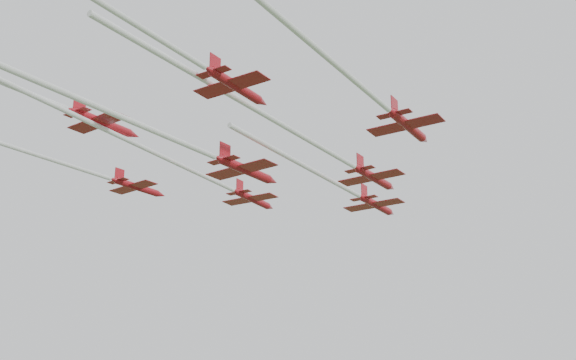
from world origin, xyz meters
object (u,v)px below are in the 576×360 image
Objects in this scene: jet_lead at (350,191)px; jet_row4_left at (6,84)px; jet_row2_left at (175,162)px; jet_row4_right at (175,49)px; jet_row2_right at (323,148)px; jet_row3_mid at (162,134)px; jet_row3_left at (79,168)px; jet_row3_right at (369,93)px.

jet_lead is 54.08m from jet_row4_left.
jet_row2_left is 31.52m from jet_row4_right.
jet_row2_left is at bearing -114.77° from jet_lead.
jet_lead reaches higher than jet_row4_right.
jet_row3_mid is (-8.68, -18.88, -1.89)m from jet_row2_right.
jet_row3_left is (-29.15, -15.84, -0.45)m from jet_row2_right.
jet_row4_left is (2.20, -25.83, 0.89)m from jet_row2_left.
jet_lead is 0.67× the size of jet_row2_left.
jet_row2_right is at bearing 93.35° from jet_row4_right.
jet_row4_left reaches higher than jet_row3_left.
jet_row2_left is at bearing 92.53° from jet_row4_left.
jet_row4_right is (-9.42, -18.13, 0.63)m from jet_row3_right.
jet_lead is at bearing 80.15° from jet_row4_left.
jet_row3_right is at bearing 15.44° from jet_row3_mid.
jet_row4_right is (14.16, -48.88, -1.45)m from jet_lead.
jet_row3_mid is 17.22m from jet_row4_right.
jet_lead is at bearing 62.61° from jet_row2_left.
jet_row3_right is (14.34, -11.20, -0.92)m from jet_row2_right.
jet_row4_right is (34.06, -13.49, 0.16)m from jet_row3_left.
jet_row3_left reaches higher than jet_row3_right.
jet_row4_left is 21.78m from jet_row4_right.
jet_row4_right is (21.22, 4.74, -1.27)m from jet_row4_left.
jet_row4_left is (-7.06, -53.62, -0.18)m from jet_lead.
jet_row2_left is 1.51× the size of jet_row3_left.
jet_row3_left is (-19.90, -35.39, -1.61)m from jet_lead.
jet_row2_left is at bearing 129.77° from jet_row3_mid.
jet_row4_right is at bearing 10.24° from jet_row4_left.
jet_row4_left is at bearing -120.78° from jet_row2_right.
jet_row4_left is 1.23× the size of jet_row4_right.
jet_row4_left reaches higher than jet_row2_right.
jet_row3_right is (23.59, -30.75, -2.09)m from jet_lead.
jet_row4_left reaches higher than jet_row2_left.
jet_lead is at bearing 120.02° from jet_row3_right.
jet_row2_left is at bearing 167.38° from jet_row3_right.
jet_lead is 29.32m from jet_row2_left.
jet_row3_mid is at bearing -95.49° from jet_lead.
jet_row3_left is 22.34m from jet_row4_left.
jet_row4_right is (23.43, -21.09, -0.38)m from jet_row2_left.
jet_lead is 50.91m from jet_row4_right.
jet_row2_left reaches higher than jet_row3_right.
jet_row3_left is at bearing -153.42° from jet_row2_left.
jet_lead is at bearing 100.00° from jet_row4_right.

